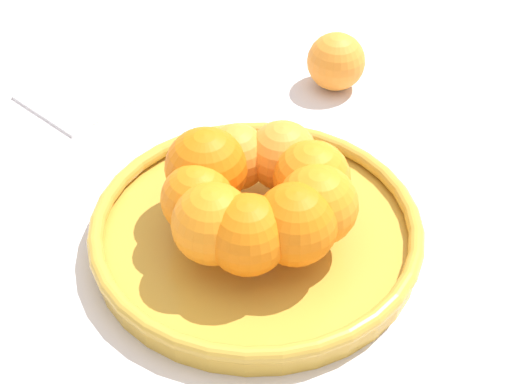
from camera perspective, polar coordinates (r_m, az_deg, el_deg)
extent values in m
plane|color=silver|center=(0.83, 0.00, -3.54)|extent=(4.00, 4.00, 0.00)
cylinder|color=gold|center=(0.82, 0.00, -3.12)|extent=(0.31, 0.31, 0.02)
torus|color=gold|center=(0.81, 0.00, -2.31)|extent=(0.32, 0.32, 0.02)
sphere|color=orange|center=(0.83, -1.16, 2.41)|extent=(0.07, 0.07, 0.07)
sphere|color=orange|center=(0.81, -3.34, 1.61)|extent=(0.08, 0.08, 0.08)
sphere|color=orange|center=(0.78, -3.94, -0.47)|extent=(0.07, 0.07, 0.07)
sphere|color=orange|center=(0.75, -2.89, -2.13)|extent=(0.07, 0.07, 0.07)
sphere|color=orange|center=(0.74, -0.56, -2.87)|extent=(0.07, 0.07, 0.07)
sphere|color=orange|center=(0.75, 2.64, -2.16)|extent=(0.08, 0.08, 0.08)
sphere|color=orange|center=(0.77, 4.11, -0.88)|extent=(0.08, 0.08, 0.08)
sphere|color=orange|center=(0.80, 3.64, 1.08)|extent=(0.07, 0.07, 0.07)
sphere|color=orange|center=(0.83, 1.77, 2.45)|extent=(0.07, 0.07, 0.07)
sphere|color=orange|center=(1.02, 5.36, 8.66)|extent=(0.07, 0.07, 0.07)
cube|color=white|center=(1.04, -11.68, 6.44)|extent=(0.15, 0.15, 0.01)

